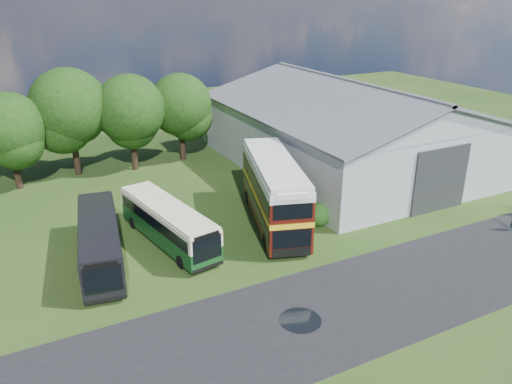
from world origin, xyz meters
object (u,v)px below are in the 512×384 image
bus_green_single (168,223)px  bus_dark_single (100,241)px  storage_shed (344,122)px  bus_maroon_double (274,192)px

bus_green_single → bus_dark_single: 4.54m
storage_shed → bus_green_single: bearing=-158.6°
storage_shed → bus_dark_single: size_ratio=2.44×
storage_shed → bus_maroon_double: (-12.13, -8.32, -1.77)m
bus_green_single → bus_dark_single: size_ratio=0.98×
bus_maroon_double → storage_shed: bearing=52.1°
storage_shed → bus_dark_single: bearing=-161.0°
bus_maroon_double → bus_dark_single: size_ratio=1.13×
bus_green_single → bus_maroon_double: bearing=-14.1°
bus_green_single → bus_maroon_double: bus_maroon_double is taller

